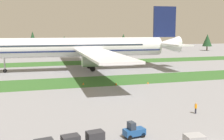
# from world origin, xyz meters

# --- Properties ---
(grass_strip_near) EXTENTS (320.00, 14.42, 0.01)m
(grass_strip_near) POSITION_xyz_m (0.00, 44.15, 0.00)
(grass_strip_near) COLOR #336028
(grass_strip_near) RESTS_ON ground
(grass_strip_far) EXTENTS (320.00, 14.42, 0.01)m
(grass_strip_far) POSITION_xyz_m (0.00, 84.99, 0.00)
(grass_strip_far) COLOR #336028
(grass_strip_far) RESTS_ON ground
(airliner) EXTENTS (66.58, 81.52, 20.75)m
(airliner) POSITION_xyz_m (-2.75, 64.47, 7.43)
(airliner) COLOR white
(airliner) RESTS_ON ground
(baggage_tug) EXTENTS (2.77, 1.68, 1.97)m
(baggage_tug) POSITION_xyz_m (-7.98, 6.03, 0.81)
(baggage_tug) COLOR #1E4C8E
(baggage_tug) RESTS_ON ground
(cargo_dolly_lead) EXTENTS (2.40, 1.82, 1.55)m
(cargo_dolly_lead) POSITION_xyz_m (-12.95, 5.27, 0.92)
(cargo_dolly_lead) COLOR #A3A3A8
(cargo_dolly_lead) RESTS_ON ground
(ground_crew_loader) EXTENTS (0.44, 0.41, 1.74)m
(ground_crew_loader) POSITION_xyz_m (4.82, 12.49, 0.95)
(ground_crew_loader) COLOR black
(ground_crew_loader) RESTS_ON ground
(taxiway_marker_0) EXTENTS (0.44, 0.44, 0.57)m
(taxiway_marker_0) POSITION_xyz_m (-0.25, 37.91, 0.29)
(taxiway_marker_0) COLOR orange
(taxiway_marker_0) RESTS_ON ground
(taxiway_marker_1) EXTENTS (0.44, 0.44, 0.46)m
(taxiway_marker_1) POSITION_xyz_m (-7.66, 40.42, 0.23)
(taxiway_marker_1) COLOR orange
(taxiway_marker_1) RESTS_ON ground
(taxiway_marker_2) EXTENTS (0.44, 0.44, 0.45)m
(taxiway_marker_2) POSITION_xyz_m (7.66, 37.28, 0.23)
(taxiway_marker_2) COLOR orange
(taxiway_marker_2) RESTS_ON ground
(distant_tree_line) EXTENTS (180.57, 10.09, 12.12)m
(distant_tree_line) POSITION_xyz_m (0.62, 126.75, 6.85)
(distant_tree_line) COLOR #4C3823
(distant_tree_line) RESTS_ON ground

